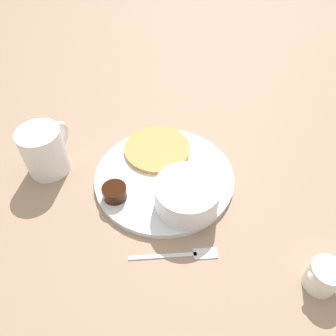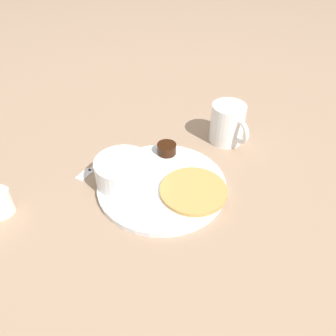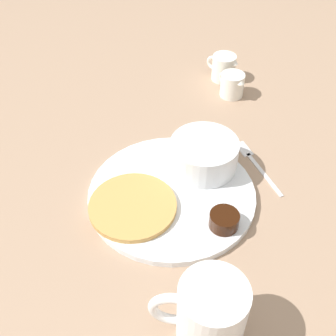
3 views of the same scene
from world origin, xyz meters
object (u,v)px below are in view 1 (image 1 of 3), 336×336
(bowl, at_px, (187,195))
(fork, at_px, (184,254))
(plate, at_px, (164,177))
(creamer_pitcher_near, at_px, (324,276))
(coffee_mug, at_px, (45,150))

(bowl, height_order, fork, bowl)
(plate, height_order, creamer_pitcher_near, creamer_pitcher_near)
(plate, xyz_separation_m, fork, (-0.16, 0.08, -0.00))
(coffee_mug, height_order, creamer_pitcher_near, coffee_mug)
(bowl, distance_m, fork, 0.11)
(bowl, height_order, creamer_pitcher_near, bowl)
(bowl, xyz_separation_m, coffee_mug, (0.26, 0.16, 0.01))
(fork, bearing_deg, creamer_pitcher_near, -141.22)
(bowl, height_order, coffee_mug, coffee_mug)
(plate, distance_m, bowl, 0.09)
(coffee_mug, xyz_separation_m, fork, (-0.33, -0.09, -0.05))
(coffee_mug, relative_size, fork, 0.85)
(plate, relative_size, creamer_pitcher_near, 3.95)
(coffee_mug, height_order, fork, coffee_mug)
(plate, relative_size, bowl, 2.37)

